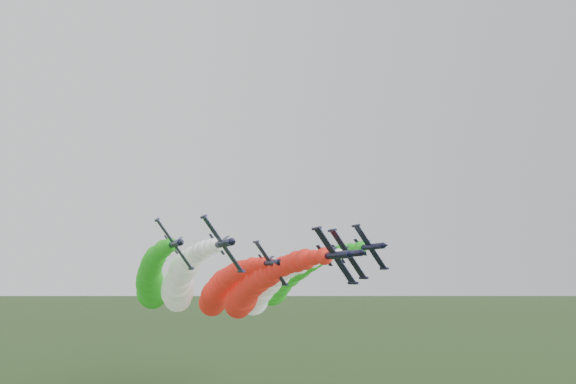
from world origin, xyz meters
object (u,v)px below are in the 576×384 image
at_px(jet_inner_right, 263,289).
at_px(jet_inner_left, 179,285).
at_px(jet_outer_left, 152,282).
at_px(jet_outer_right, 284,281).
at_px(jet_trail, 218,291).
at_px(jet_lead, 249,292).

bearing_deg(jet_inner_right, jet_inner_left, -167.66).
height_order(jet_outer_left, jet_outer_right, jet_outer_right).
bearing_deg(jet_inner_left, jet_outer_right, 20.21).
relative_size(jet_outer_left, jet_outer_right, 1.00).
bearing_deg(jet_trail, jet_lead, -88.09).
height_order(jet_inner_left, jet_outer_right, jet_outer_right).
xyz_separation_m(jet_lead, jet_outer_right, (15.84, 17.63, 2.22)).
bearing_deg(jet_outer_left, jet_lead, -43.87).
bearing_deg(jet_outer_left, jet_outer_right, -1.48).
relative_size(jet_lead, jet_outer_right, 1.00).
distance_m(jet_outer_left, jet_outer_right, 35.15).
height_order(jet_lead, jet_outer_right, jet_outer_right).
xyz_separation_m(jet_inner_right, jet_outer_right, (8.26, 6.38, 1.76)).
bearing_deg(jet_inner_left, jet_outer_left, 110.42).
bearing_deg(jet_outer_left, jet_trail, 15.10).
bearing_deg(jet_inner_right, jet_outer_right, 37.66).
distance_m(jet_inner_left, jet_inner_right, 22.90).
bearing_deg(jet_lead, jet_outer_left, 136.13).
xyz_separation_m(jet_inner_right, jet_trail, (-8.36, 12.28, -0.83)).
bearing_deg(jet_outer_left, jet_inner_right, -15.17).
distance_m(jet_lead, jet_trail, 23.56).
bearing_deg(jet_inner_right, jet_trail, 124.25).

